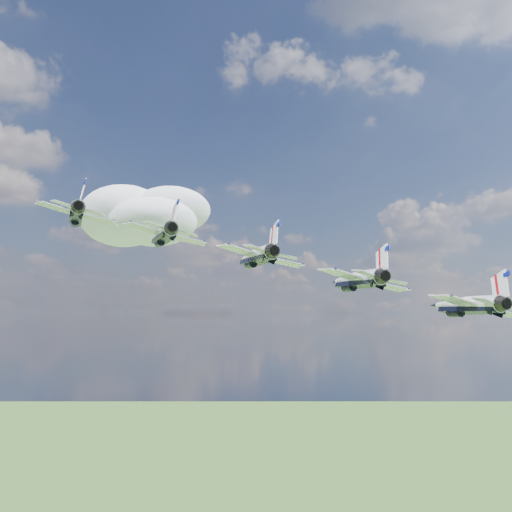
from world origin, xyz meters
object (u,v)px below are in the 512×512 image
jet_2 (256,256)px  jet_4 (465,305)px  jet_3 (356,279)px  jet_1 (163,234)px  jet_0 (77,214)px

jet_2 → jet_4: 25.87m
jet_3 → jet_1: bearing=150.0°
jet_0 → jet_2: size_ratio=1.00×
jet_1 → jet_4: jet_1 is taller
jet_1 → jet_3: jet_1 is taller
jet_4 → jet_2: bearing=150.0°
jet_1 → jet_3: size_ratio=1.00×
jet_2 → jet_1: bearing=150.0°
jet_1 → jet_3: (17.59, -17.92, -6.23)m
jet_2 → jet_0: bearing=150.0°
jet_0 → jet_4: 51.74m
jet_1 → jet_2: bearing=-30.0°
jet_2 → jet_4: (17.59, -17.92, -6.23)m
jet_1 → jet_4: size_ratio=1.00×
jet_1 → jet_2: jet_1 is taller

